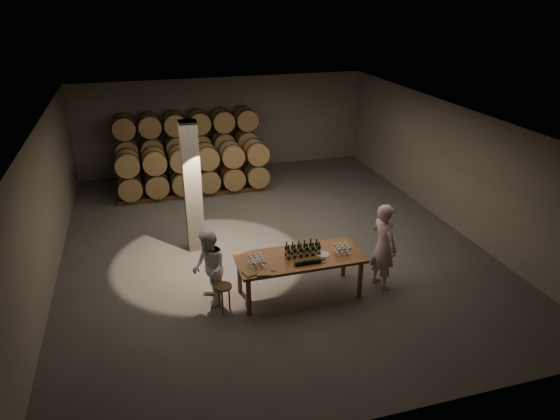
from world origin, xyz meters
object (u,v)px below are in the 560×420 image
object	(u,v)px
tasting_table	(300,261)
person_woman	(209,268)
bottle_cluster	(303,250)
plate	(323,254)
stool	(223,290)
notebook_near	(264,273)
person_man	(383,246)

from	to	relation	value
tasting_table	person_woman	xyz separation A→B (m)	(-1.84, 0.19, 0.02)
bottle_cluster	person_woman	size ratio (longest dim) A/B	0.45
plate	stool	size ratio (longest dim) A/B	0.47
plate	notebook_near	world-z (taller)	notebook_near
bottle_cluster	notebook_near	bearing A→B (deg)	-152.41
bottle_cluster	stool	size ratio (longest dim) A/B	1.26
bottle_cluster	notebook_near	distance (m)	1.09
bottle_cluster	person_man	bearing A→B (deg)	-6.81
notebook_near	person_man	size ratio (longest dim) A/B	0.14
person_man	tasting_table	bearing A→B (deg)	72.08
person_woman	plate	bearing A→B (deg)	79.34
plate	bottle_cluster	bearing A→B (deg)	163.44
notebook_near	person_man	bearing A→B (deg)	17.85
person_man	person_woman	world-z (taller)	person_man
plate	person_woman	bearing A→B (deg)	173.85
tasting_table	plate	xyz separation A→B (m)	(0.48, -0.06, 0.11)
plate	person_man	size ratio (longest dim) A/B	0.14
tasting_table	plate	world-z (taller)	plate
plate	stool	xyz separation A→B (m)	(-2.11, -0.08, -0.43)
stool	person_woman	bearing A→B (deg)	122.51
tasting_table	notebook_near	size ratio (longest dim) A/B	9.51
bottle_cluster	plate	bearing A→B (deg)	-16.56
person_man	notebook_near	bearing A→B (deg)	83.03
stool	person_woman	size ratio (longest dim) A/B	0.35
bottle_cluster	stool	bearing A→B (deg)	-173.37
bottle_cluster	person_man	distance (m)	1.73
plate	stool	distance (m)	2.15
person_woman	tasting_table	bearing A→B (deg)	79.59
stool	person_woman	xyz separation A→B (m)	(-0.21, 0.33, 0.34)
plate	person_man	bearing A→B (deg)	-3.76
tasting_table	person_man	world-z (taller)	person_man
stool	person_woman	distance (m)	0.52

